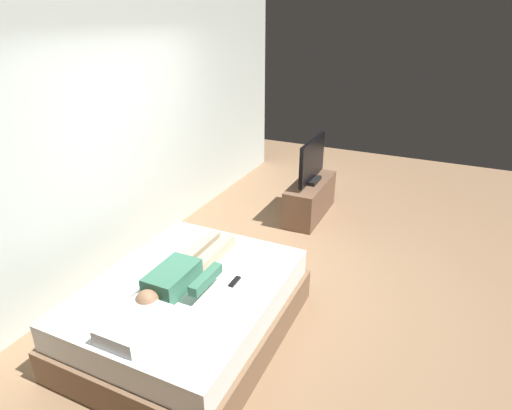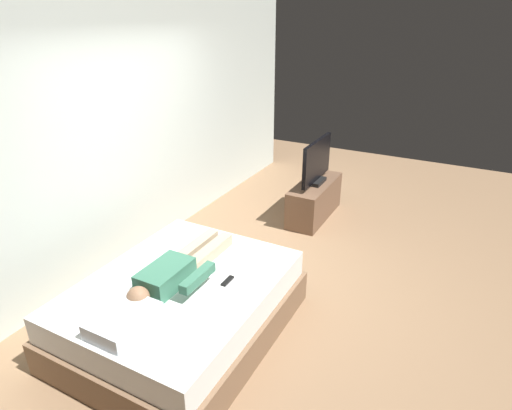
{
  "view_description": "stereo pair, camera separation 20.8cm",
  "coord_description": "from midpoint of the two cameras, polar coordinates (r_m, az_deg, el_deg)",
  "views": [
    {
      "loc": [
        -3.43,
        -1.55,
        2.63
      ],
      "look_at": [
        0.41,
        0.24,
        0.69
      ],
      "focal_mm": 30.23,
      "sensor_mm": 36.0,
      "label": 1
    },
    {
      "loc": [
        -3.34,
        -1.74,
        2.63
      ],
      "look_at": [
        0.41,
        0.24,
        0.69
      ],
      "focal_mm": 30.23,
      "sensor_mm": 36.0,
      "label": 2
    }
  ],
  "objects": [
    {
      "name": "ground_plane",
      "position": [
        4.59,
        -0.7,
        -10.34
      ],
      "size": [
        10.0,
        10.0,
        0.0
      ],
      "primitive_type": "plane",
      "color": "#8C6B4C"
    },
    {
      "name": "back_wall",
      "position": [
        5.15,
        -15.47,
        9.9
      ],
      "size": [
        6.4,
        0.1,
        2.8
      ],
      "primitive_type": "cube",
      "color": "silver",
      "rests_on": "ground"
    },
    {
      "name": "bed",
      "position": [
        3.88,
        -10.47,
        -13.5
      ],
      "size": [
        1.94,
        1.55,
        0.54
      ],
      "color": "brown",
      "rests_on": "ground"
    },
    {
      "name": "pillow",
      "position": [
        3.29,
        -17.59,
        -14.88
      ],
      "size": [
        0.48,
        0.34,
        0.12
      ],
      "primitive_type": "cube",
      "color": "white",
      "rests_on": "bed"
    },
    {
      "name": "person",
      "position": [
        3.71,
        -11.21,
        -8.7
      ],
      "size": [
        1.26,
        0.46,
        0.18
      ],
      "color": "#387056",
      "rests_on": "bed"
    },
    {
      "name": "remote",
      "position": [
        3.67,
        -4.49,
        -10.08
      ],
      "size": [
        0.15,
        0.04,
        0.02
      ],
      "primitive_type": "cube",
      "color": "black",
      "rests_on": "bed"
    },
    {
      "name": "tv_stand",
      "position": [
        5.94,
        6.15,
        0.82
      ],
      "size": [
        1.1,
        0.4,
        0.5
      ],
      "primitive_type": "cube",
      "color": "brown",
      "rests_on": "ground"
    },
    {
      "name": "tv",
      "position": [
        5.74,
        6.39,
        5.71
      ],
      "size": [
        0.88,
        0.2,
        0.59
      ],
      "color": "black",
      "rests_on": "tv_stand"
    }
  ]
}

